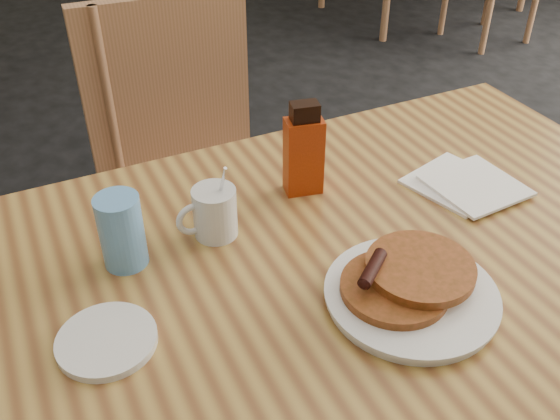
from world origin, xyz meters
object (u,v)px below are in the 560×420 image
at_px(main_table, 348,278).
at_px(syrup_bottle, 304,152).
at_px(coffee_mug, 213,212).
at_px(chair_main_far, 187,155).
at_px(blue_tumbler, 122,231).
at_px(pancake_plate, 409,289).

xyz_separation_m(main_table, syrup_bottle, (0.04, 0.21, 0.12)).
bearing_deg(coffee_mug, main_table, -29.13).
height_order(chair_main_far, blue_tumbler, chair_main_far).
height_order(main_table, blue_tumbler, blue_tumbler).
bearing_deg(coffee_mug, pancake_plate, -39.25).
distance_m(chair_main_far, pancake_plate, 0.86).
distance_m(main_table, coffee_mug, 0.25).
bearing_deg(chair_main_far, coffee_mug, -99.46).
distance_m(coffee_mug, syrup_bottle, 0.21).
height_order(chair_main_far, pancake_plate, chair_main_far).
bearing_deg(pancake_plate, blue_tumbler, 140.41).
bearing_deg(syrup_bottle, main_table, -85.17).
height_order(coffee_mug, syrup_bottle, syrup_bottle).
bearing_deg(pancake_plate, coffee_mug, 123.90).
relative_size(chair_main_far, pancake_plate, 3.68).
bearing_deg(syrup_bottle, pancake_plate, -76.74).
xyz_separation_m(chair_main_far, coffee_mug, (-0.15, -0.55, 0.23)).
bearing_deg(main_table, chair_main_far, 90.69).
bearing_deg(chair_main_far, pancake_plate, -81.51).
height_order(chair_main_far, coffee_mug, chair_main_far).
relative_size(coffee_mug, syrup_bottle, 0.78).
relative_size(chair_main_far, blue_tumbler, 7.70).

